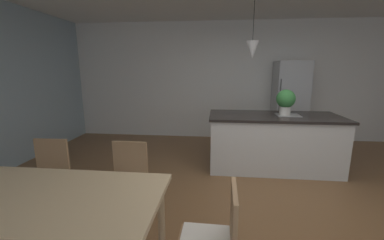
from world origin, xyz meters
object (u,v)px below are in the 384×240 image
object	(u,v)px
chair_far_left	(47,177)
chair_far_right	(127,181)
potted_plant_on_island	(286,101)
kitchen_island	(273,141)
dining_table	(24,202)
refrigerator	(289,103)

from	to	relation	value
chair_far_left	chair_far_right	distance (m)	0.91
chair_far_right	potted_plant_on_island	bearing A→B (deg)	39.97
chair_far_left	potted_plant_on_island	xyz separation A→B (m)	(2.92, 1.69, 0.67)
kitchen_island	chair_far_left	bearing A→B (deg)	-148.59
dining_table	chair_far_left	xyz separation A→B (m)	(-0.45, 0.81, -0.21)
dining_table	chair_far_right	size ratio (longest dim) A/B	2.31
dining_table	kitchen_island	xyz separation A→B (m)	(2.31, 2.50, -0.22)
chair_far_left	chair_far_right	xyz separation A→B (m)	(0.91, 0.00, 0.00)
potted_plant_on_island	refrigerator	bearing A→B (deg)	71.79
kitchen_island	refrigerator	bearing A→B (deg)	66.40
chair_far_right	potted_plant_on_island	xyz separation A→B (m)	(2.01, 1.69, 0.67)
chair_far_left	refrigerator	xyz separation A→B (m)	(3.39, 3.13, 0.43)
potted_plant_on_island	kitchen_island	bearing A→B (deg)	180.00
chair_far_right	kitchen_island	world-z (taller)	kitchen_island
kitchen_island	potted_plant_on_island	xyz separation A→B (m)	(0.16, -0.00, 0.68)
chair_far_right	potted_plant_on_island	world-z (taller)	potted_plant_on_island
refrigerator	potted_plant_on_island	world-z (taller)	refrigerator
chair_far_left	dining_table	bearing A→B (deg)	-60.84
chair_far_right	kitchen_island	xyz separation A→B (m)	(1.86, 1.69, -0.01)
chair_far_left	refrigerator	world-z (taller)	refrigerator
chair_far_right	refrigerator	world-z (taller)	refrigerator
refrigerator	kitchen_island	bearing A→B (deg)	-113.60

